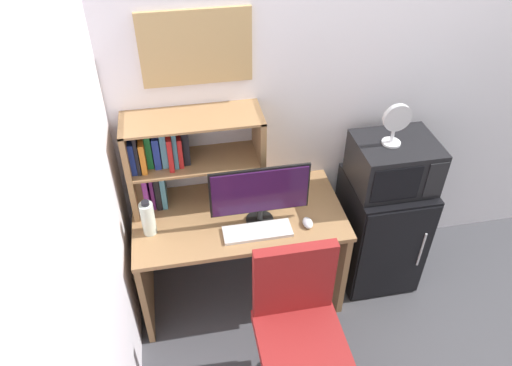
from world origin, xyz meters
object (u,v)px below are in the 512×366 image
object	(u,v)px
microwave	(394,163)
desk_chair	(297,339)
desk_fan	(396,122)
water_bottle	(148,218)
monitor	(260,193)
wall_corkboard	(196,48)
keyboard	(258,232)
computer_mouse	(308,223)
hutch_bookshelf	(174,157)
mini_fridge	(379,229)

from	to	relation	value
microwave	desk_chair	world-z (taller)	microwave
microwave	desk_fan	size ratio (longest dim) A/B	1.84
microwave	desk_fan	bearing A→B (deg)	-172.94
water_bottle	monitor	bearing A→B (deg)	-2.14
wall_corkboard	keyboard	bearing A→B (deg)	-64.39
keyboard	desk_fan	distance (m)	1.00
keyboard	desk_fan	bearing A→B (deg)	13.36
computer_mouse	monitor	bearing A→B (deg)	161.73
keyboard	hutch_bookshelf	bearing A→B (deg)	138.23
keyboard	computer_mouse	xyz separation A→B (m)	(0.30, 0.01, 0.01)
monitor	water_bottle	bearing A→B (deg)	177.86
microwave	desk_chair	xyz separation A→B (m)	(-0.76, -0.73, -0.52)
desk_fan	keyboard	bearing A→B (deg)	-166.64
keyboard	water_bottle	world-z (taller)	water_bottle
hutch_bookshelf	wall_corkboard	bearing A→B (deg)	32.53
water_bottle	desk_chair	distance (m)	1.05
computer_mouse	microwave	size ratio (longest dim) A/B	0.19
keyboard	microwave	distance (m)	0.92
keyboard	water_bottle	size ratio (longest dim) A/B	1.71
computer_mouse	wall_corkboard	xyz separation A→B (m)	(-0.54, 0.49, 0.91)
hutch_bookshelf	desk_chair	size ratio (longest dim) A/B	0.80
mini_fridge	hutch_bookshelf	bearing A→B (deg)	172.24
microwave	water_bottle	bearing A→B (deg)	-176.84
computer_mouse	mini_fridge	size ratio (longest dim) A/B	0.11
computer_mouse	mini_fridge	distance (m)	0.70
mini_fridge	keyboard	bearing A→B (deg)	-167.14
keyboard	computer_mouse	bearing A→B (deg)	1.70
hutch_bookshelf	desk_chair	bearing A→B (deg)	-59.42
computer_mouse	desk_chair	distance (m)	0.65
monitor	keyboard	xyz separation A→B (m)	(-0.03, -0.10, -0.20)
hutch_bookshelf	wall_corkboard	distance (m)	0.64
mini_fridge	desk_fan	distance (m)	0.85
microwave	wall_corkboard	xyz separation A→B (m)	(-1.11, 0.29, 0.70)
hutch_bookshelf	monitor	xyz separation A→B (m)	(0.45, -0.28, -0.11)
hutch_bookshelf	wall_corkboard	xyz separation A→B (m)	(0.18, 0.12, 0.60)
keyboard	microwave	xyz separation A→B (m)	(0.88, 0.20, 0.22)
wall_corkboard	water_bottle	bearing A→B (deg)	-134.52
desk_fan	desk_chair	bearing A→B (deg)	-134.44
microwave	wall_corkboard	size ratio (longest dim) A/B	0.81
mini_fridge	wall_corkboard	distance (m)	1.70
desk_fan	mini_fridge	bearing A→B (deg)	3.29
desk_chair	wall_corkboard	distance (m)	1.63
computer_mouse	water_bottle	size ratio (longest dim) A/B	0.40
mini_fridge	wall_corkboard	size ratio (longest dim) A/B	1.35
keyboard	water_bottle	distance (m)	0.62
computer_mouse	hutch_bookshelf	bearing A→B (deg)	152.99
microwave	desk_chair	size ratio (longest dim) A/B	0.49
keyboard	mini_fridge	distance (m)	0.96
monitor	keyboard	distance (m)	0.23
mini_fridge	desk_chair	distance (m)	1.06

